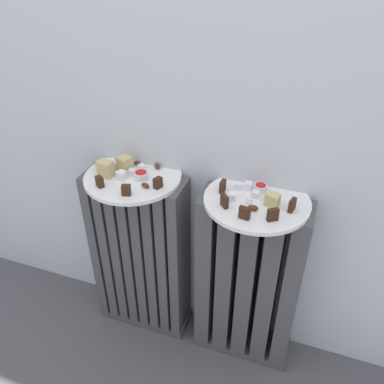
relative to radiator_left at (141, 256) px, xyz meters
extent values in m
cube|color=#47474C|center=(0.00, 0.00, -0.30)|extent=(0.34, 0.13, 0.03)
cube|color=#47474C|center=(-0.15, 0.00, 0.02)|extent=(0.03, 0.13, 0.62)
cube|color=#47474C|center=(-0.11, 0.00, 0.02)|extent=(0.03, 0.13, 0.62)
cube|color=#47474C|center=(-0.06, 0.00, 0.02)|extent=(0.03, 0.13, 0.62)
cube|color=#47474C|center=(-0.02, 0.00, 0.02)|extent=(0.03, 0.13, 0.62)
cube|color=#47474C|center=(0.02, 0.00, 0.02)|extent=(0.03, 0.13, 0.62)
cube|color=#47474C|center=(0.06, 0.00, 0.02)|extent=(0.03, 0.13, 0.62)
cube|color=#47474C|center=(0.11, 0.00, 0.02)|extent=(0.03, 0.13, 0.62)
cube|color=#47474C|center=(0.15, 0.00, 0.02)|extent=(0.03, 0.13, 0.62)
cube|color=#47474C|center=(0.39, 0.00, -0.30)|extent=(0.34, 0.13, 0.03)
cube|color=#47474C|center=(0.25, 0.00, 0.02)|extent=(0.05, 0.13, 0.62)
cube|color=#47474C|center=(0.32, 0.00, 0.02)|extent=(0.05, 0.13, 0.62)
cube|color=#47474C|center=(0.39, 0.00, 0.02)|extent=(0.05, 0.13, 0.62)
cube|color=#47474C|center=(0.46, 0.00, 0.02)|extent=(0.05, 0.13, 0.62)
cube|color=#47474C|center=(0.52, 0.00, 0.02)|extent=(0.05, 0.13, 0.62)
cylinder|color=white|center=(0.00, 0.00, 0.33)|extent=(0.30, 0.30, 0.01)
cylinder|color=white|center=(0.39, 0.00, 0.33)|extent=(0.30, 0.30, 0.01)
cube|color=#382114|center=(-0.11, -0.01, 0.36)|extent=(0.02, 0.03, 0.03)
cube|color=#382114|center=(-0.06, -0.09, 0.36)|extent=(0.03, 0.03, 0.03)
cube|color=#382114|center=(0.03, -0.10, 0.36)|extent=(0.03, 0.02, 0.03)
cube|color=#382114|center=(0.10, -0.04, 0.36)|extent=(0.02, 0.03, 0.03)
cube|color=tan|center=(-0.08, -0.03, 0.36)|extent=(0.05, 0.04, 0.05)
cube|color=tan|center=(-0.04, 0.02, 0.36)|extent=(0.05, 0.05, 0.05)
cube|color=white|center=(-0.07, 0.02, 0.35)|extent=(0.03, 0.03, 0.02)
cube|color=white|center=(0.00, 0.00, 0.35)|extent=(0.02, 0.02, 0.02)
cube|color=white|center=(0.01, 0.04, 0.35)|extent=(0.03, 0.03, 0.02)
cube|color=white|center=(-0.02, -0.03, 0.35)|extent=(0.03, 0.03, 0.03)
ellipsoid|color=#4C2814|center=(0.07, -0.05, 0.35)|extent=(0.03, 0.02, 0.01)
ellipsoid|color=#4C2814|center=(0.05, 0.06, 0.35)|extent=(0.03, 0.03, 0.01)
ellipsoid|color=#4C2814|center=(-0.02, 0.06, 0.35)|extent=(0.03, 0.02, 0.01)
cylinder|color=white|center=(0.03, -0.01, 0.35)|extent=(0.04, 0.04, 0.02)
cylinder|color=red|center=(0.03, -0.01, 0.36)|extent=(0.03, 0.03, 0.01)
cube|color=#382114|center=(0.29, 0.00, 0.36)|extent=(0.01, 0.03, 0.04)
cube|color=#382114|center=(0.31, -0.07, 0.36)|extent=(0.03, 0.03, 0.04)
cube|color=#382114|center=(0.37, -0.10, 0.36)|extent=(0.03, 0.02, 0.04)
cube|color=#382114|center=(0.45, -0.08, 0.36)|extent=(0.03, 0.03, 0.04)
cube|color=#382114|center=(0.49, -0.02, 0.36)|extent=(0.02, 0.03, 0.04)
cube|color=tan|center=(0.43, -0.02, 0.36)|extent=(0.04, 0.04, 0.04)
cube|color=white|center=(0.38, 0.01, 0.35)|extent=(0.02, 0.02, 0.02)
cube|color=white|center=(0.32, 0.03, 0.35)|extent=(0.02, 0.02, 0.02)
cube|color=white|center=(0.32, -0.03, 0.35)|extent=(0.03, 0.03, 0.02)
cube|color=white|center=(0.35, 0.04, 0.35)|extent=(0.02, 0.02, 0.02)
ellipsoid|color=#4C2814|center=(0.39, -0.06, 0.35)|extent=(0.03, 0.02, 0.02)
ellipsoid|color=#4C2814|center=(0.38, 0.10, 0.35)|extent=(0.02, 0.02, 0.02)
ellipsoid|color=#4C2814|center=(0.42, 0.01, 0.35)|extent=(0.03, 0.03, 0.02)
cylinder|color=white|center=(0.39, 0.05, 0.35)|extent=(0.04, 0.04, 0.02)
cylinder|color=red|center=(0.39, 0.05, 0.35)|extent=(0.03, 0.03, 0.01)
cube|color=silver|center=(0.36, -0.08, 0.34)|extent=(0.02, 0.07, 0.00)
cube|color=silver|center=(0.37, -0.02, 0.34)|extent=(0.02, 0.02, 0.00)
camera|label=1|loc=(0.52, -0.92, 0.97)|focal=36.78mm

